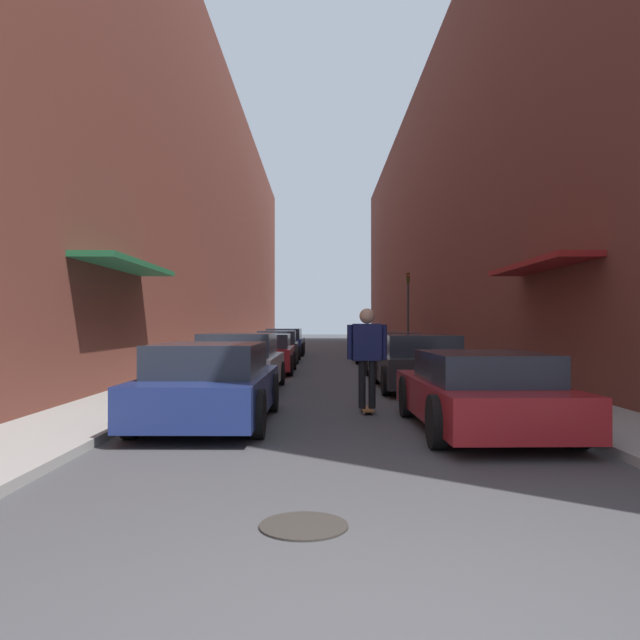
% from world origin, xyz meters
% --- Properties ---
extents(ground, '(135.42, 135.42, 0.00)m').
position_xyz_m(ground, '(0.00, 24.62, 0.00)').
color(ground, '#424244').
extents(curb_strip_left, '(1.80, 61.56, 0.12)m').
position_xyz_m(curb_strip_left, '(-4.10, 30.78, 0.06)').
color(curb_strip_left, gray).
rests_on(curb_strip_left, ground).
extents(curb_strip_right, '(1.80, 61.56, 0.12)m').
position_xyz_m(curb_strip_right, '(4.10, 30.78, 0.06)').
color(curb_strip_right, gray).
rests_on(curb_strip_right, ground).
extents(building_row_left, '(4.90, 61.56, 14.68)m').
position_xyz_m(building_row_left, '(-7.00, 30.77, 7.34)').
color(building_row_left, brown).
rests_on(building_row_left, ground).
extents(building_row_right, '(4.90, 61.56, 14.68)m').
position_xyz_m(building_row_right, '(7.00, 30.77, 7.34)').
color(building_row_right, brown).
rests_on(building_row_right, ground).
extents(parked_car_left_0, '(1.94, 4.35, 1.29)m').
position_xyz_m(parked_car_left_0, '(-2.04, 6.80, 0.63)').
color(parked_car_left_0, navy).
rests_on(parked_car_left_0, ground).
extents(parked_car_left_1, '(2.00, 4.20, 1.37)m').
position_xyz_m(parked_car_left_1, '(-2.23, 11.77, 0.65)').
color(parked_car_left_1, silver).
rests_on(parked_car_left_1, ground).
extents(parked_car_left_2, '(1.85, 4.16, 1.27)m').
position_xyz_m(parked_car_left_2, '(-2.05, 17.17, 0.62)').
color(parked_car_left_2, maroon).
rests_on(parked_car_left_2, ground).
extents(parked_car_left_3, '(1.86, 4.44, 1.31)m').
position_xyz_m(parked_car_left_3, '(-2.09, 22.97, 0.63)').
color(parked_car_left_3, '#232326').
rests_on(parked_car_left_3, ground).
extents(parked_car_left_4, '(2.04, 4.03, 1.36)m').
position_xyz_m(parked_car_left_4, '(-2.12, 28.64, 0.65)').
color(parked_car_left_4, navy).
rests_on(parked_car_left_4, ground).
extents(parked_car_right_0, '(1.97, 4.48, 1.18)m').
position_xyz_m(parked_car_right_0, '(2.07, 6.12, 0.59)').
color(parked_car_right_0, maroon).
rests_on(parked_car_right_0, ground).
extents(parked_car_right_1, '(2.02, 4.45, 1.33)m').
position_xyz_m(parked_car_right_1, '(2.09, 12.02, 0.65)').
color(parked_car_right_1, '#232326').
rests_on(parked_car_right_1, ground).
extents(parked_car_right_2, '(1.91, 4.44, 1.31)m').
position_xyz_m(parked_car_right_2, '(2.07, 17.33, 0.63)').
color(parked_car_right_2, silver).
rests_on(parked_car_right_2, ground).
extents(parked_car_right_3, '(2.00, 4.22, 1.28)m').
position_xyz_m(parked_car_right_3, '(2.11, 22.75, 0.62)').
color(parked_car_right_3, maroon).
rests_on(parked_car_right_3, ground).
extents(parked_car_right_4, '(1.97, 4.51, 1.22)m').
position_xyz_m(parked_car_right_4, '(2.23, 27.72, 0.60)').
color(parked_car_right_4, gray).
rests_on(parked_car_right_4, ground).
extents(skateboarder, '(0.72, 0.78, 1.87)m').
position_xyz_m(skateboarder, '(0.55, 8.08, 1.16)').
color(skateboarder, brown).
rests_on(skateboarder, ground).
extents(manhole_cover, '(0.70, 0.70, 0.02)m').
position_xyz_m(manhole_cover, '(-0.43, 1.77, 0.01)').
color(manhole_cover, '#332D28').
rests_on(manhole_cover, ground).
extents(traffic_light, '(0.16, 0.22, 3.86)m').
position_xyz_m(traffic_light, '(3.81, 25.92, 2.48)').
color(traffic_light, '#2D2D2D').
rests_on(traffic_light, curb_strip_right).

